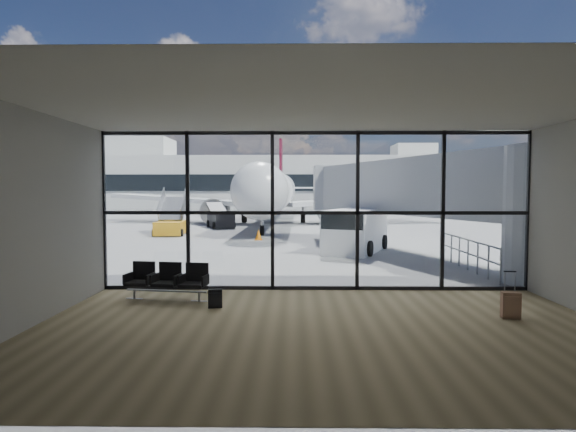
{
  "coord_description": "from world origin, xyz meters",
  "views": [
    {
      "loc": [
        -0.59,
        -13.57,
        2.82
      ],
      "look_at": [
        -0.8,
        3.0,
        1.95
      ],
      "focal_mm": 30.0,
      "sensor_mm": 36.0,
      "label": 1
    }
  ],
  "objects_px": {
    "mobile_stairs": "(171,226)",
    "airliner": "(274,192)",
    "service_van": "(355,230)",
    "suitcase": "(511,305)",
    "seating_row": "(168,279)",
    "belt_loader": "(220,219)",
    "backpack": "(215,298)"
  },
  "relations": [
    {
      "from": "belt_loader",
      "to": "mobile_stairs",
      "type": "height_order",
      "value": "mobile_stairs"
    },
    {
      "from": "seating_row",
      "to": "mobile_stairs",
      "type": "relative_size",
      "value": 0.6
    },
    {
      "from": "suitcase",
      "to": "seating_row",
      "type": "bearing_deg",
      "value": 176.27
    },
    {
      "from": "belt_loader",
      "to": "suitcase",
      "type": "bearing_deg",
      "value": -89.89
    },
    {
      "from": "seating_row",
      "to": "mobile_stairs",
      "type": "xyz_separation_m",
      "value": [
        -4.64,
        18.35,
        0.05
      ]
    },
    {
      "from": "airliner",
      "to": "belt_loader",
      "type": "height_order",
      "value": "airliner"
    },
    {
      "from": "seating_row",
      "to": "airliner",
      "type": "height_order",
      "value": "airliner"
    },
    {
      "from": "suitcase",
      "to": "mobile_stairs",
      "type": "xyz_separation_m",
      "value": [
        -12.68,
        20.18,
        0.27
      ]
    },
    {
      "from": "backpack",
      "to": "service_van",
      "type": "distance_m",
      "value": 11.8
    },
    {
      "from": "suitcase",
      "to": "service_van",
      "type": "relative_size",
      "value": 0.21
    },
    {
      "from": "seating_row",
      "to": "mobile_stairs",
      "type": "bearing_deg",
      "value": 112.65
    },
    {
      "from": "backpack",
      "to": "service_van",
      "type": "bearing_deg",
      "value": 57.26
    },
    {
      "from": "mobile_stairs",
      "to": "suitcase",
      "type": "bearing_deg",
      "value": -61.99
    },
    {
      "from": "backpack",
      "to": "mobile_stairs",
      "type": "relative_size",
      "value": 0.14
    },
    {
      "from": "service_van",
      "to": "mobile_stairs",
      "type": "bearing_deg",
      "value": 164.43
    },
    {
      "from": "backpack",
      "to": "suitcase",
      "type": "bearing_deg",
      "value": -16.95
    },
    {
      "from": "seating_row",
      "to": "suitcase",
      "type": "xyz_separation_m",
      "value": [
        8.04,
        -1.83,
        -0.21
      ]
    },
    {
      "from": "seating_row",
      "to": "backpack",
      "type": "relative_size",
      "value": 4.27
    },
    {
      "from": "mobile_stairs",
      "to": "airliner",
      "type": "bearing_deg",
      "value": 60.81
    },
    {
      "from": "suitcase",
      "to": "belt_loader",
      "type": "distance_m",
      "value": 28.24
    },
    {
      "from": "mobile_stairs",
      "to": "service_van",
      "type": "bearing_deg",
      "value": -42.42
    },
    {
      "from": "backpack",
      "to": "belt_loader",
      "type": "relative_size",
      "value": 0.12
    },
    {
      "from": "service_van",
      "to": "mobile_stairs",
      "type": "height_order",
      "value": "mobile_stairs"
    },
    {
      "from": "belt_loader",
      "to": "seating_row",
      "type": "bearing_deg",
      "value": -105.98
    },
    {
      "from": "service_van",
      "to": "suitcase",
      "type": "bearing_deg",
      "value": -57.88
    },
    {
      "from": "suitcase",
      "to": "belt_loader",
      "type": "relative_size",
      "value": 0.24
    },
    {
      "from": "airliner",
      "to": "backpack",
      "type": "bearing_deg",
      "value": -89.3
    },
    {
      "from": "service_van",
      "to": "backpack",
      "type": "bearing_deg",
      "value": -90.97
    },
    {
      "from": "seating_row",
      "to": "suitcase",
      "type": "bearing_deg",
      "value": -4.35
    },
    {
      "from": "seating_row",
      "to": "suitcase",
      "type": "height_order",
      "value": "suitcase"
    },
    {
      "from": "suitcase",
      "to": "service_van",
      "type": "height_order",
      "value": "service_van"
    },
    {
      "from": "airliner",
      "to": "belt_loader",
      "type": "bearing_deg",
      "value": -118.01
    }
  ]
}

